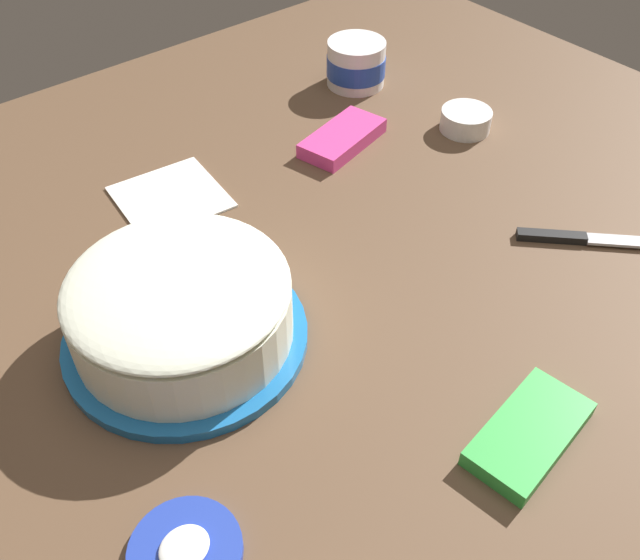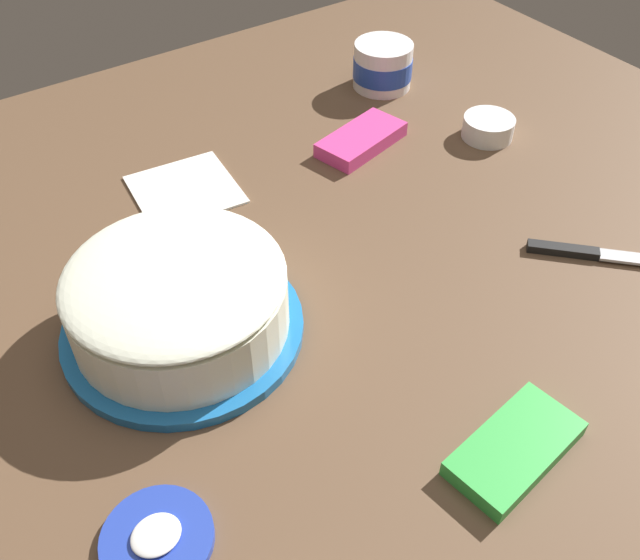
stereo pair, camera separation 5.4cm
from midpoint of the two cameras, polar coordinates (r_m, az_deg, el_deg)
name	(u,v)px [view 2 (the right image)]	position (r m, az deg, el deg)	size (l,w,h in m)	color
ground_plane	(388,283)	(0.92, 7.27, -0.34)	(1.54, 1.54, 0.00)	brown
frosted_cake	(179,302)	(0.83, -9.69, -1.87)	(0.29, 0.29, 0.11)	#1E6BB2
frosting_tub	(383,65)	(1.33, 6.37, 17.09)	(0.11, 0.11, 0.08)	white
frosting_tub_lid	(157,538)	(0.72, -10.97, -20.14)	(0.11, 0.11, 0.02)	#233DAD
spreading_knife	(599,254)	(1.03, 23.29, 1.90)	(0.18, 0.18, 0.01)	silver
sprinkle_bowl_orange	(488,127)	(1.22, 14.87, 11.98)	(0.09, 0.09, 0.04)	white
candy_box_lower	(515,448)	(0.78, 17.63, -13.08)	(0.15, 0.08, 0.02)	green
candy_box_upper	(361,140)	(1.17, 4.75, 11.35)	(0.15, 0.07, 0.02)	#E53D8E
paper_napkin	(185,189)	(1.08, -9.60, 7.35)	(0.15, 0.15, 0.01)	white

